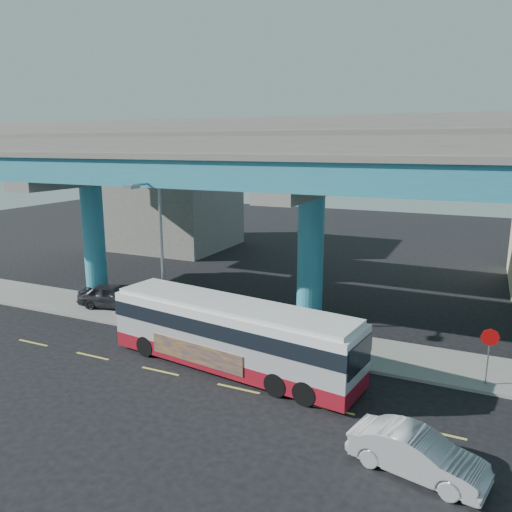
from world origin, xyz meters
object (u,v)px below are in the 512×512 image
at_px(street_lamp, 155,235).
at_px(stop_sign, 489,345).
at_px(transit_bus, 232,333).
at_px(parked_car, 113,296).
at_px(sedan, 417,453).

relative_size(street_lamp, stop_sign, 3.29).
bearing_deg(transit_bus, parked_car, 165.95).
relative_size(sedan, street_lamp, 0.54).
height_order(sedan, street_lamp, street_lamp).
relative_size(sedan, parked_car, 0.98).
xyz_separation_m(transit_bus, street_lamp, (-5.53, 2.03, 3.75)).
relative_size(parked_car, street_lamp, 0.55).
bearing_deg(transit_bus, street_lamp, 168.02).
bearing_deg(sedan, street_lamp, 79.17).
bearing_deg(stop_sign, street_lamp, -163.99).
bearing_deg(sedan, transit_bus, 76.85).
xyz_separation_m(transit_bus, parked_car, (-10.63, 4.35, -0.86)).
relative_size(sedan, stop_sign, 1.78).
bearing_deg(street_lamp, stop_sign, 2.67).
height_order(transit_bus, sedan, transit_bus).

